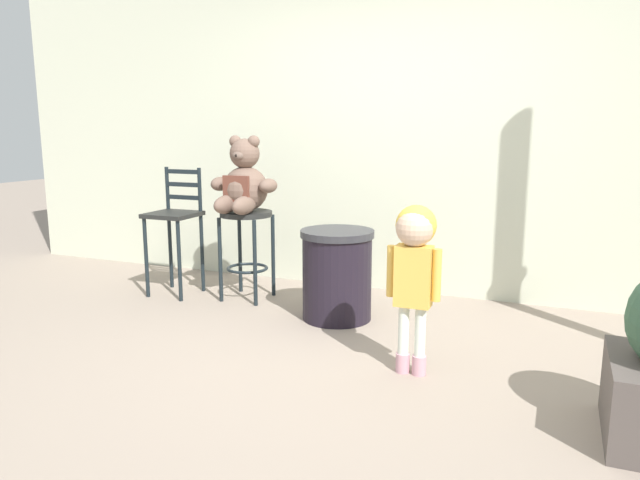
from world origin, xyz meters
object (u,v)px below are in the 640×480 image
(teddy_bear, at_px, (244,184))
(child_walking, at_px, (415,253))
(trash_bin, at_px, (337,274))
(bar_stool_with_teddy, at_px, (247,236))
(bar_chair_empty, at_px, (175,222))

(teddy_bear, xyz_separation_m, child_walking, (1.61, -0.95, -0.25))
(teddy_bear, height_order, child_walking, teddy_bear)
(trash_bin, bearing_deg, teddy_bear, 167.97)
(child_walking, bearing_deg, trash_bin, -6.28)
(bar_stool_with_teddy, height_order, bar_chair_empty, bar_chair_empty)
(teddy_bear, bearing_deg, child_walking, -30.42)
(bar_stool_with_teddy, bearing_deg, trash_bin, -13.80)
(teddy_bear, distance_m, child_walking, 1.88)
(trash_bin, relative_size, bar_chair_empty, 0.62)
(bar_stool_with_teddy, distance_m, trash_bin, 0.91)
(bar_chair_empty, bearing_deg, bar_stool_with_teddy, 8.04)
(child_walking, xyz_separation_m, trash_bin, (-0.74, 0.76, -0.37))
(teddy_bear, height_order, trash_bin, teddy_bear)
(trash_bin, bearing_deg, bar_stool_with_teddy, 166.20)
(child_walking, relative_size, trash_bin, 1.47)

